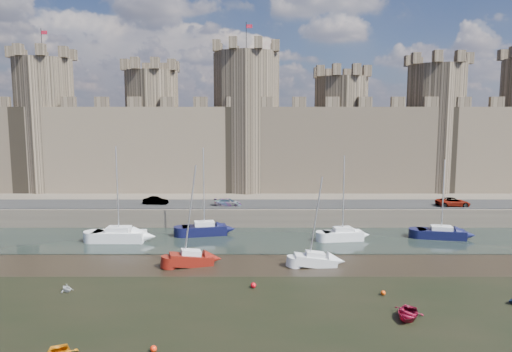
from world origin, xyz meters
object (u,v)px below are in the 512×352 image
object	(u,v)px
car_1	(156,201)
sailboat_4	(191,258)
car_3	(453,202)
sailboat_5	(315,259)
sailboat_3	(441,233)
sailboat_0	(119,235)
car_2	(228,202)
sailboat_1	(204,229)
sailboat_2	(343,234)

from	to	relation	value
car_1	sailboat_4	xyz separation A→B (m)	(7.72, -19.41, -2.33)
car_3	car_1	bearing A→B (deg)	87.95
sailboat_4	sailboat_5	world-z (taller)	sailboat_4
car_1	sailboat_3	world-z (taller)	sailboat_3
sailboat_0	sailboat_5	distance (m)	23.90
car_1	car_2	distance (m)	10.34
sailboat_0	car_2	bearing A→B (deg)	39.04
sailboat_5	sailboat_3	bearing A→B (deg)	27.55
sailboat_3	sailboat_0	bearing A→B (deg)	-166.91
car_3	sailboat_5	world-z (taller)	sailboat_5
sailboat_0	sailboat_5	xyz separation A→B (m)	(22.18, -8.89, -0.19)
sailboat_1	sailboat_3	size ratio (longest dim) A/B	1.14
car_2	car_3	size ratio (longest dim) A/B	0.83
sailboat_0	sailboat_4	world-z (taller)	sailboat_0
car_2	sailboat_5	xyz separation A→B (m)	(9.82, -18.52, -2.37)
sailboat_4	sailboat_5	bearing A→B (deg)	-17.24
sailboat_1	sailboat_2	xyz separation A→B (m)	(16.89, -2.52, -0.03)
sailboat_0	car_3	bearing A→B (deg)	13.14
sailboat_5	sailboat_4	bearing A→B (deg)	175.16
car_2	sailboat_2	xyz separation A→B (m)	(14.33, -9.07, -2.23)
sailboat_0	sailboat_5	bearing A→B (deg)	-20.73
car_3	sailboat_1	world-z (taller)	sailboat_1
car_2	sailboat_4	distance (m)	18.72
sailboat_3	sailboat_5	xyz separation A→B (m)	(-16.75, -10.39, -0.09)
sailboat_1	sailboat_2	bearing A→B (deg)	-20.03
sailboat_0	car_1	bearing A→B (deg)	80.08
car_1	car_3	bearing A→B (deg)	-84.48
car_1	sailboat_0	xyz separation A→B (m)	(-2.07, -10.65, -2.21)
car_1	car_3	size ratio (longest dim) A/B	0.77
car_1	car_2	world-z (taller)	car_1
car_1	sailboat_1	size ratio (longest dim) A/B	0.32
car_3	sailboat_0	size ratio (longest dim) A/B	0.40
sailboat_3	sailboat_5	distance (m)	19.71
sailboat_3	sailboat_5	bearing A→B (deg)	-137.32
car_2	sailboat_4	xyz separation A→B (m)	(-2.56, -18.40, -2.30)
sailboat_1	sailboat_4	size ratio (longest dim) A/B	1.08
sailboat_4	car_2	bearing A→B (deg)	65.42
sailboat_0	sailboat_3	size ratio (longest dim) A/B	1.18
sailboat_0	sailboat_1	xyz separation A→B (m)	(9.80, 3.09, -0.01)
car_3	sailboat_4	world-z (taller)	sailboat_4
car_2	sailboat_0	bearing A→B (deg)	132.68
car_2	sailboat_5	size ratio (longest dim) A/B	0.41
car_1	sailboat_2	distance (m)	26.69
sailboat_2	sailboat_5	size ratio (longest dim) A/B	1.13
sailboat_0	sailboat_3	distance (m)	38.96
car_3	sailboat_1	size ratio (longest dim) A/B	0.41
sailboat_2	car_3	bearing A→B (deg)	19.65
car_2	sailboat_3	distance (m)	27.88
sailboat_1	car_2	bearing A→B (deg)	57.10
sailboat_1	sailboat_5	size ratio (longest dim) A/B	1.21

